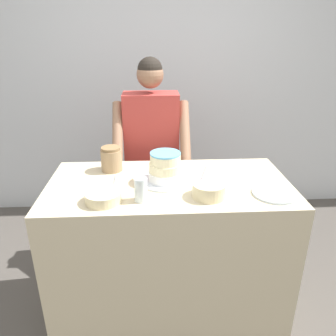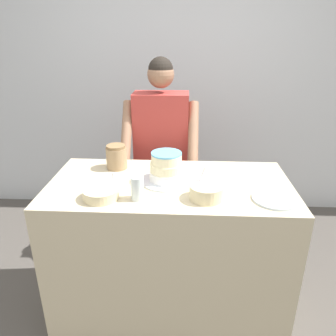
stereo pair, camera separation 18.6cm
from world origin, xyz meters
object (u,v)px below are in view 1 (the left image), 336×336
object	(u,v)px
ceramic_plate	(275,193)
frosting_bowl_white	(103,196)
person_baker	(152,145)
drinking_glass	(141,190)
cake	(165,169)
frosting_bowl_pink	(209,190)
stoneware_jar	(111,159)

from	to	relation	value
ceramic_plate	frosting_bowl_white	bearing A→B (deg)	-178.04
person_baker	drinking_glass	xyz separation A→B (m)	(-0.06, -0.86, 0.05)
cake	ceramic_plate	bearing A→B (deg)	-18.90
person_baker	frosting_bowl_white	distance (m)	0.90
person_baker	cake	distance (m)	0.64
frosting_bowl_white	drinking_glass	world-z (taller)	frosting_bowl_white
frosting_bowl_pink	stoneware_jar	bearing A→B (deg)	144.56
frosting_bowl_white	ceramic_plate	world-z (taller)	frosting_bowl_white
person_baker	ceramic_plate	size ratio (longest dim) A/B	6.55
frosting_bowl_white	frosting_bowl_pink	bearing A→B (deg)	2.58
cake	ceramic_plate	xyz separation A→B (m)	(0.59, -0.20, -0.07)
person_baker	cake	xyz separation A→B (m)	(0.08, -0.63, 0.07)
cake	frosting_bowl_pink	bearing A→B (deg)	-43.12
cake	person_baker	bearing A→B (deg)	96.99
person_baker	drinking_glass	size ratio (longest dim) A/B	12.47
frosting_bowl_pink	ceramic_plate	xyz separation A→B (m)	(0.37, 0.01, -0.04)
frosting_bowl_pink	stoneware_jar	xyz separation A→B (m)	(-0.56, 0.40, 0.03)
drinking_glass	ceramic_plate	distance (m)	0.73
ceramic_plate	stoneware_jar	size ratio (longest dim) A/B	1.57
frosting_bowl_white	drinking_glass	bearing A→B (deg)	0.54
frosting_bowl_pink	ceramic_plate	world-z (taller)	frosting_bowl_pink
frosting_bowl_white	frosting_bowl_pink	size ratio (longest dim) A/B	1.07
cake	stoneware_jar	bearing A→B (deg)	150.67
person_baker	frosting_bowl_pink	world-z (taller)	person_baker
stoneware_jar	frosting_bowl_white	bearing A→B (deg)	-90.34
person_baker	frosting_bowl_white	xyz separation A→B (m)	(-0.26, -0.86, 0.02)
person_baker	stoneware_jar	size ratio (longest dim) A/B	10.28
person_baker	frosting_bowl_pink	xyz separation A→B (m)	(0.30, -0.84, 0.03)
person_baker	ceramic_plate	world-z (taller)	person_baker
drinking_glass	cake	bearing A→B (deg)	58.99
frosting_bowl_white	frosting_bowl_pink	world-z (taller)	frosting_bowl_pink
cake	drinking_glass	bearing A→B (deg)	-121.01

